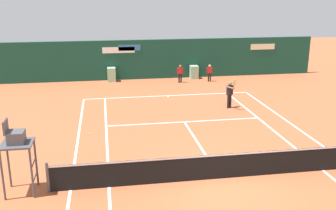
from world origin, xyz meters
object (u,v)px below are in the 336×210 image
object	(u,v)px
player_on_baseline	(230,92)
ball_kid_right_post	(210,72)
umpire_chair	(16,143)
tennis_ball_mid_court	(147,104)
tennis_ball_by_sideline	(90,134)
ball_kid_left_post	(180,72)

from	to	relation	value
player_on_baseline	ball_kid_right_post	xyz separation A→B (m)	(0.68, 6.82, -0.20)
umpire_chair	tennis_ball_mid_court	size ratio (longest dim) A/B	37.92
umpire_chair	player_on_baseline	size ratio (longest dim) A/B	1.44
umpire_chair	ball_kid_right_post	world-z (taller)	umpire_chair
tennis_ball_by_sideline	umpire_chair	bearing A→B (deg)	-112.18
tennis_ball_mid_court	player_on_baseline	bearing A→B (deg)	-17.34
tennis_ball_by_sideline	ball_kid_right_post	bearing A→B (deg)	49.28
player_on_baseline	ball_kid_right_post	distance (m)	6.86
player_on_baseline	ball_kid_left_post	distance (m)	6.99
ball_kid_right_post	umpire_chair	bearing A→B (deg)	60.35
umpire_chair	ball_kid_left_post	size ratio (longest dim) A/B	1.97
player_on_baseline	tennis_ball_by_sideline	world-z (taller)	player_on_baseline
ball_kid_right_post	ball_kid_left_post	distance (m)	2.22
tennis_ball_mid_court	tennis_ball_by_sideline	distance (m)	5.56
ball_kid_right_post	ball_kid_left_post	world-z (taller)	ball_kid_left_post
tennis_ball_mid_court	tennis_ball_by_sideline	bearing A→B (deg)	-125.32
tennis_ball_mid_court	ball_kid_left_post	bearing A→B (deg)	60.09
ball_kid_left_post	tennis_ball_by_sideline	bearing A→B (deg)	63.94
ball_kid_right_post	tennis_ball_mid_court	world-z (taller)	ball_kid_right_post
ball_kid_right_post	ball_kid_left_post	bearing A→B (deg)	5.53
ball_kid_left_post	tennis_ball_by_sideline	world-z (taller)	ball_kid_left_post
umpire_chair	tennis_ball_by_sideline	bearing A→B (deg)	157.82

